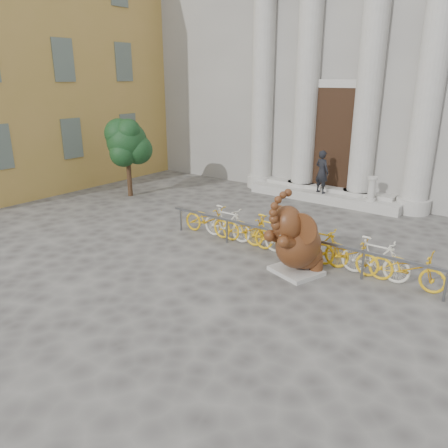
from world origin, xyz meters
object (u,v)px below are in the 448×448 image
Objects in this scene: bike_rack at (293,239)px; tree at (127,143)px; elephant_statue at (297,243)px; pedestrian at (322,172)px.

bike_rack is 2.59× the size of tree.
tree is at bearing -177.29° from elephant_statue.
elephant_statue is 6.81m from pedestrian.
tree is (-8.27, 1.63, 1.65)m from bike_rack.
bike_rack is 5.78m from pedestrian.
elephant_statue is at bearing -57.58° from bike_rack.
tree is at bearing 168.83° from bike_rack.
tree reaches higher than elephant_statue.
elephant_statue is 0.27× the size of bike_rack.
elephant_statue is 1.33× the size of pedestrian.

